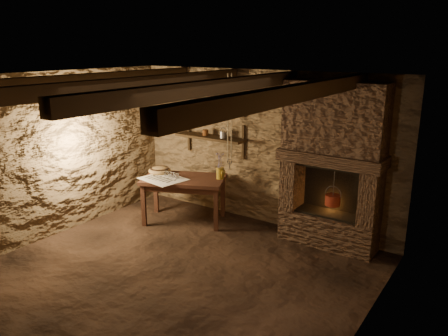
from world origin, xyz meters
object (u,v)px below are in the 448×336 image
Objects in this scene: wooden_bowl at (160,171)px; iron_stockpot at (216,103)px; stoneware_jug at (220,168)px; red_pot at (333,199)px; work_table at (184,198)px.

wooden_bowl is 1.45× the size of iron_stockpot.
stoneware_jug is 1.80m from red_pot.
work_table is at bearing -143.23° from stoneware_jug.
wooden_bowl is at bearing -170.75° from red_pot.
red_pot reaches higher than wooden_bowl.
iron_stockpot reaches higher than red_pot.
red_pot is at bearing 12.24° from stoneware_jug.
work_table is 1.59m from iron_stockpot.
stoneware_jug is at bearing -44.87° from iron_stockpot.
stoneware_jug is 1.67× the size of iron_stockpot.
work_table is 4.06× the size of wooden_bowl.
wooden_bowl is (-1.00, -0.30, -0.14)m from stoneware_jug.
stoneware_jug is 1.05m from wooden_bowl.
iron_stockpot is (0.73, 0.57, 1.09)m from wooden_bowl.
iron_stockpot reaches higher than work_table.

